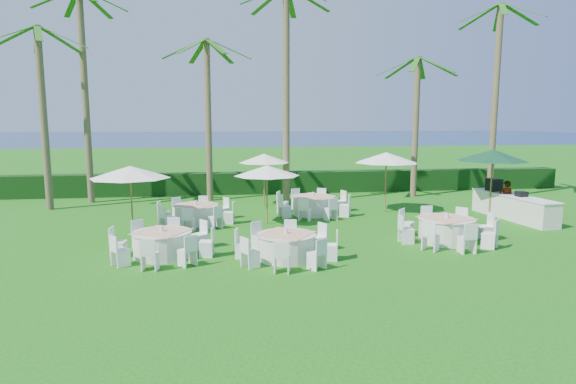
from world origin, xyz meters
name	(u,v)px	position (x,y,z in m)	size (l,w,h in m)	color
ground	(317,247)	(0.00, 0.00, 0.00)	(120.00, 120.00, 0.00)	#19560E
hedge	(276,182)	(0.00, 12.00, 0.60)	(34.00, 1.00, 1.20)	black
ocean	(234,138)	(0.00, 102.00, 0.00)	(260.00, 260.00, 0.00)	#062043
banquet_table_a	(162,243)	(-4.84, -0.43, 0.41)	(3.12, 3.12, 0.94)	silver
banquet_table_b	(286,246)	(-1.16, -1.19, 0.40)	(3.05, 3.05, 0.93)	silver
banquet_table_c	(446,229)	(4.49, 0.11, 0.44)	(3.28, 3.28, 0.99)	silver
banquet_table_d	(196,213)	(-4.07, 4.24, 0.40)	(3.06, 3.06, 0.93)	silver
banquet_table_e	(313,205)	(0.92, 5.44, 0.43)	(3.21, 3.21, 0.99)	silver
umbrella_a	(130,172)	(-6.23, 2.54, 2.28)	(2.80, 2.80, 2.50)	brown
umbrella_b	(267,171)	(-1.27, 3.73, 2.14)	(2.58, 2.58, 2.35)	brown
umbrella_c	(264,158)	(-1.01, 7.96, 2.29)	(2.42, 2.42, 2.51)	brown
umbrella_d	(386,158)	(4.23, 5.56, 2.45)	(2.83, 2.83, 2.69)	brown
umbrella_green	(493,155)	(8.45, 4.16, 2.61)	(2.97, 2.97, 2.87)	brown
buffet_table	(512,206)	(9.01, 3.38, 0.54)	(1.39, 4.45, 1.55)	silver
staff_person	(506,199)	(8.92, 3.75, 0.79)	(0.57, 0.38, 1.57)	gray
palm_a	(85,89)	(-9.56, 10.06, 5.62)	(4.40, 4.02, 10.29)	brown
palm_b	(208,112)	(-3.65, 9.87, 4.49)	(4.40, 4.13, 8.10)	brown
palm_c	(286,89)	(0.09, 8.12, 5.59)	(4.35, 4.28, 10.23)	brown
palm_d	(416,119)	(7.27, 9.72, 4.14)	(4.40, 3.97, 7.41)	brown
palm_e	(495,94)	(10.88, 8.31, 5.40)	(4.41, 4.09, 9.86)	brown
palm_f	(43,110)	(-10.95, 8.28, 4.57)	(4.38, 4.22, 8.24)	brown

